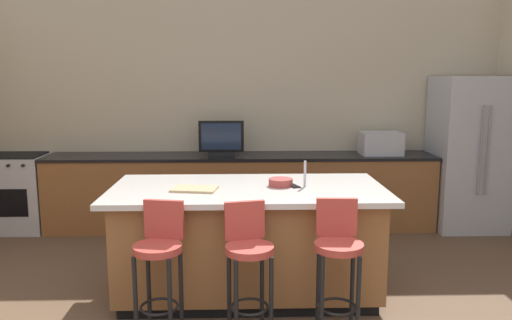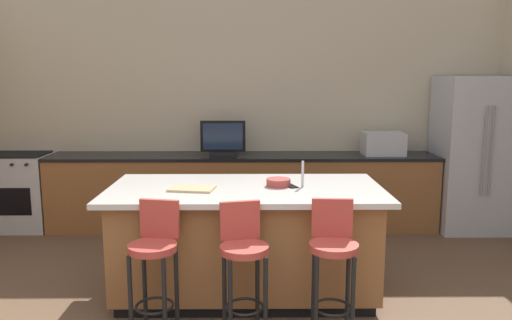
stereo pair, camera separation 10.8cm
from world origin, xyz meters
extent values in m
cube|color=beige|center=(0.00, 4.16, 1.48)|extent=(6.87, 0.12, 2.95)
cube|color=brown|center=(-0.03, 3.78, 0.43)|extent=(4.64, 0.60, 0.87)
cube|color=black|center=(-0.03, 3.78, 0.89)|extent=(4.66, 0.62, 0.04)
cube|color=black|center=(0.02, 1.87, 0.04)|extent=(2.03, 0.89, 0.09)
cube|color=brown|center=(0.02, 1.87, 0.49)|extent=(2.11, 0.97, 0.80)
cube|color=beige|center=(0.02, 1.87, 0.91)|extent=(2.27, 1.13, 0.04)
cube|color=#B7BABF|center=(2.72, 3.71, 0.92)|extent=(0.82, 0.73, 1.85)
cylinder|color=gray|center=(2.68, 3.32, 1.01)|extent=(0.02, 0.02, 1.01)
cylinder|color=gray|center=(2.76, 3.32, 1.01)|extent=(0.02, 0.02, 1.01)
cube|color=#B7BABF|center=(-2.75, 3.78, 0.45)|extent=(0.75, 0.60, 0.91)
cube|color=black|center=(-2.75, 3.47, 0.41)|extent=(0.53, 0.01, 0.33)
cube|color=black|center=(-2.75, 3.78, 0.92)|extent=(0.68, 0.50, 0.02)
cylinder|color=black|center=(-2.67, 3.46, 0.85)|extent=(0.04, 0.03, 0.04)
cylinder|color=black|center=(-2.50, 3.46, 0.85)|extent=(0.04, 0.03, 0.04)
cube|color=#B7BABF|center=(1.66, 3.78, 1.04)|extent=(0.48, 0.36, 0.27)
cube|color=black|center=(-0.26, 3.73, 0.93)|extent=(0.32, 0.16, 0.05)
cube|color=black|center=(-0.26, 3.73, 1.14)|extent=(0.53, 0.05, 0.37)
cube|color=#1E2D47|center=(-0.26, 3.70, 1.14)|extent=(0.47, 0.01, 0.31)
cylinder|color=#B2B2B7|center=(-0.13, 3.88, 1.03)|extent=(0.02, 0.02, 0.24)
cylinder|color=#B2B2B7|center=(0.50, 1.87, 1.05)|extent=(0.02, 0.02, 0.22)
cylinder|color=#B23D33|center=(-0.61, 1.13, 0.67)|extent=(0.34, 0.34, 0.05)
cube|color=#B23D33|center=(-0.58, 1.28, 0.84)|extent=(0.29, 0.09, 0.28)
cylinder|color=black|center=(-0.76, 1.03, 0.32)|extent=(0.03, 0.03, 0.65)
cylinder|color=black|center=(-0.52, 0.99, 0.32)|extent=(0.03, 0.03, 0.65)
cylinder|color=black|center=(-0.71, 1.27, 0.32)|extent=(0.03, 0.03, 0.65)
cylinder|color=black|center=(-0.47, 1.23, 0.32)|extent=(0.03, 0.03, 0.65)
torus|color=black|center=(-0.61, 1.13, 0.24)|extent=(0.28, 0.28, 0.02)
cylinder|color=#B23D33|center=(0.02, 1.12, 0.66)|extent=(0.34, 0.34, 0.05)
cube|color=#B23D33|center=(-0.01, 1.26, 0.83)|extent=(0.29, 0.10, 0.28)
cylinder|color=black|center=(-0.07, 0.97, 0.32)|extent=(0.03, 0.03, 0.64)
cylinder|color=black|center=(0.17, 1.02, 0.32)|extent=(0.03, 0.03, 0.64)
cylinder|color=black|center=(-0.12, 1.21, 0.32)|extent=(0.03, 0.03, 0.64)
cylinder|color=black|center=(0.12, 1.26, 0.32)|extent=(0.03, 0.03, 0.64)
torus|color=black|center=(0.02, 1.12, 0.24)|extent=(0.28, 0.28, 0.02)
cylinder|color=#B23D33|center=(0.64, 1.08, 0.69)|extent=(0.34, 0.34, 0.05)
cube|color=#B23D33|center=(0.65, 1.23, 0.85)|extent=(0.29, 0.05, 0.28)
cylinder|color=black|center=(0.51, 0.97, 0.33)|extent=(0.03, 0.03, 0.66)
cylinder|color=black|center=(0.75, 0.95, 0.33)|extent=(0.03, 0.03, 0.66)
cylinder|color=black|center=(0.52, 1.21, 0.33)|extent=(0.03, 0.03, 0.66)
cylinder|color=black|center=(0.77, 1.20, 0.33)|extent=(0.03, 0.03, 0.66)
torus|color=black|center=(0.64, 1.08, 0.25)|extent=(0.28, 0.28, 0.02)
cylinder|color=#993833|center=(0.30, 1.91, 0.97)|extent=(0.20, 0.20, 0.06)
cube|color=black|center=(0.41, 1.89, 0.94)|extent=(0.12, 0.17, 0.01)
cube|color=tan|center=(-0.41, 1.78, 0.94)|extent=(0.39, 0.28, 0.02)
camera|label=1|loc=(-0.03, -2.21, 1.85)|focal=35.32mm
camera|label=2|loc=(0.08, -2.21, 1.85)|focal=35.32mm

